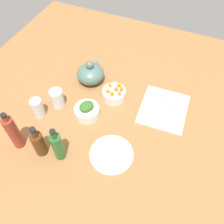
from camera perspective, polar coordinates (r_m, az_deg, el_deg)
The scene contains 28 objects.
tabletop at distance 131.62cm, azimuth 0.00°, elevation -1.72°, with size 190.00×190.00×3.00cm, color #98663A.
cutting_board at distance 136.45cm, azimuth 12.14°, elevation 0.72°, with size 28.39×24.93×1.00cm, color silver.
plate_tofu at distance 118.01cm, azimuth -0.13°, elevation -10.03°, with size 21.33×21.33×1.20cm, color white.
bowl_greens at distance 130.00cm, azimuth -5.95°, elevation 0.09°, with size 13.59×13.59×5.63cm, color white.
bowl_carrots at distance 137.03cm, azimuth 0.43°, elevation 4.24°, with size 13.19×13.19×6.06cm, color white.
teapot at distance 145.67cm, azimuth -5.12°, elevation 9.08°, with size 18.02×16.37×14.87cm.
bottle_0 at distance 113.16cm, azimuth -12.80°, elevation -7.92°, with size 5.24×5.24×21.76cm.
bottle_1 at distance 117.60cm, azimuth -17.04°, elevation -7.10°, with size 5.77×5.77×19.84cm.
bottle_2 at distance 121.38cm, azimuth -22.40°, elevation -4.49°, with size 5.30×5.30×24.53cm.
drinking_glass_0 at distance 132.86cm, azimuth -17.23°, elevation 0.90°, with size 6.17×6.17×11.78cm, color white.
drinking_glass_1 at distance 135.14cm, azimuth -12.89°, elevation 3.20°, with size 7.17×7.17×11.03cm, color white.
carrot_cube_0 at distance 133.38cm, azimuth -1.01°, elevation 5.01°, with size 1.80×1.80×1.80cm, color orange.
carrot_cube_1 at distance 134.40cm, azimuth 1.02°, elevation 5.48°, with size 1.80×1.80×1.80cm, color orange.
carrot_cube_2 at distance 132.05cm, azimuth 0.01°, elevation 4.38°, with size 1.80×1.80×1.80cm, color orange.
carrot_cube_3 at distance 134.53cm, azimuth 2.27°, elevation 5.50°, with size 1.80×1.80×1.80cm, color orange.
carrot_cube_4 at distance 136.51cm, azimuth -0.50°, elevation 6.43°, with size 1.80×1.80×1.80cm, color orange.
carrot_cube_5 at distance 132.23cm, azimuth 1.81°, elevation 4.43°, with size 1.80×1.80×1.80cm, color orange.
carrot_cube_6 at distance 136.45cm, azimuth 1.69°, elevation 6.38°, with size 1.80×1.80×1.80cm, color orange.
chopped_greens_mound at distance 126.35cm, azimuth -6.12°, elevation 1.38°, with size 8.21×6.58×3.73cm, color #386625.
tofu_cube_0 at distance 114.84cm, azimuth -0.74°, elevation -11.28°, with size 2.20×2.20×2.20cm, color white.
tofu_cube_1 at distance 117.91cm, azimuth -0.71°, elevation -8.38°, with size 2.20×2.20×2.20cm, color white.
tofu_cube_2 at distance 116.55cm, azimuth 2.25°, elevation -9.67°, with size 2.20×2.20×2.20cm, color white.
tofu_cube_3 at distance 116.57cm, azimuth -2.50°, elevation -9.68°, with size 2.20×2.20×2.20cm, color white.
tofu_cube_4 at distance 115.04cm, azimuth 1.08°, elevation -11.08°, with size 2.20×2.20×2.20cm, color white.
dumpling_0 at distance 136.39cm, azimuth 14.82°, elevation 0.95°, with size 5.24×5.02×2.12cm, color beige.
dumpling_1 at distance 130.70cm, azimuth 12.05°, elevation -1.22°, with size 4.17×4.05×2.42cm, color beige.
dumpling_2 at distance 133.51cm, azimuth 9.93°, elevation 0.89°, with size 5.20×4.90×2.44cm, color beige.
dumpling_3 at distance 137.89cm, azimuth 13.10°, elevation 2.32°, with size 4.19×3.85×2.43cm, color beige.
Camera 1 is at (-70.79, -29.92, 108.36)cm, focal length 38.45 mm.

